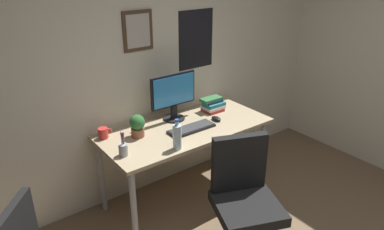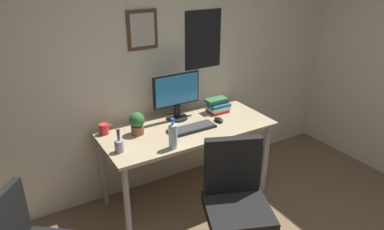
{
  "view_description": "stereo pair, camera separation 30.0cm",
  "coord_description": "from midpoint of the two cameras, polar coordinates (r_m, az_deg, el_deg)",
  "views": [
    {
      "loc": [
        -1.6,
        -0.64,
        2.14
      ],
      "look_at": [
        0.09,
        1.61,
        0.9
      ],
      "focal_mm": 33.74,
      "sensor_mm": 36.0,
      "label": 1
    },
    {
      "loc": [
        -1.35,
        -0.8,
        2.14
      ],
      "look_at": [
        0.09,
        1.61,
        0.9
      ],
      "focal_mm": 33.74,
      "sensor_mm": 36.0,
      "label": 2
    }
  ],
  "objects": [
    {
      "name": "desk",
      "position": [
        3.24,
        1.75,
        -3.22
      ],
      "size": [
        1.53,
        0.72,
        0.75
      ],
      "color": "tan",
      "rests_on": "ground_plane"
    },
    {
      "name": "keyboard",
      "position": [
        3.14,
        2.7,
        -2.2
      ],
      "size": [
        0.43,
        0.15,
        0.03
      ],
      "color": "black",
      "rests_on": "desk"
    },
    {
      "name": "computer_mouse",
      "position": [
        3.31,
        6.84,
        -0.8
      ],
      "size": [
        0.06,
        0.11,
        0.04
      ],
      "color": "black",
      "rests_on": "desk"
    },
    {
      "name": "potted_plant",
      "position": [
        3.04,
        -5.91,
        -1.27
      ],
      "size": [
        0.13,
        0.13,
        0.2
      ],
      "color": "brown",
      "rests_on": "desk"
    },
    {
      "name": "wall_back",
      "position": [
        3.33,
        -3.49,
        9.13
      ],
      "size": [
        4.4,
        0.1,
        2.6
      ],
      "color": "beige",
      "rests_on": "ground_plane"
    },
    {
      "name": "monitor",
      "position": [
        3.27,
        0.15,
        3.25
      ],
      "size": [
        0.46,
        0.2,
        0.43
      ],
      "color": "black",
      "rests_on": "desk"
    },
    {
      "name": "water_bottle",
      "position": [
        2.81,
        0.03,
        -3.37
      ],
      "size": [
        0.07,
        0.07,
        0.25
      ],
      "color": "silver",
      "rests_on": "desk"
    },
    {
      "name": "pen_cup",
      "position": [
        2.81,
        -8.47,
        -4.86
      ],
      "size": [
        0.07,
        0.07,
        0.2
      ],
      "color": "#9EA0A5",
      "rests_on": "desk"
    },
    {
      "name": "office_chair",
      "position": [
        2.74,
        10.09,
        -12.72
      ],
      "size": [
        0.6,
        0.6,
        0.95
      ],
      "color": "black",
      "rests_on": "ground_plane"
    },
    {
      "name": "coffee_mug_near",
      "position": [
        3.11,
        -11.05,
        -2.24
      ],
      "size": [
        0.12,
        0.08,
        0.09
      ],
      "color": "red",
      "rests_on": "desk"
    },
    {
      "name": "book_stack_left",
      "position": [
        3.51,
        6.54,
        1.45
      ],
      "size": [
        0.22,
        0.16,
        0.13
      ],
      "color": "#B22D28",
      "rests_on": "desk"
    }
  ]
}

